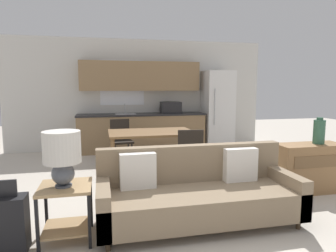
{
  "coord_description": "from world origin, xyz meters",
  "views": [
    {
      "loc": [
        -0.96,
        -2.89,
        1.53
      ],
      "look_at": [
        0.03,
        1.5,
        0.95
      ],
      "focal_mm": 32.0,
      "sensor_mm": 36.0,
      "label": 1
    }
  ],
  "objects_px": {
    "refrigerator": "(217,110)",
    "suitcase": "(6,224)",
    "side_table": "(66,203)",
    "vase": "(319,131)",
    "dining_table": "(151,135)",
    "couch": "(197,194)",
    "table_lamp": "(62,153)",
    "dining_chair_far_left": "(121,138)",
    "dining_chair_near_right": "(189,153)",
    "credenza": "(309,168)"
  },
  "relations": [
    {
      "from": "refrigerator",
      "to": "suitcase",
      "type": "height_order",
      "value": "refrigerator"
    },
    {
      "from": "side_table",
      "to": "vase",
      "type": "xyz_separation_m",
      "value": [
        3.46,
        0.7,
        0.51
      ]
    },
    {
      "from": "dining_table",
      "to": "side_table",
      "type": "relative_size",
      "value": 2.7
    },
    {
      "from": "couch",
      "to": "table_lamp",
      "type": "height_order",
      "value": "table_lamp"
    },
    {
      "from": "vase",
      "to": "couch",
      "type": "bearing_deg",
      "value": -163.5
    },
    {
      "from": "vase",
      "to": "suitcase",
      "type": "relative_size",
      "value": 0.56
    },
    {
      "from": "table_lamp",
      "to": "vase",
      "type": "bearing_deg",
      "value": 11.85
    },
    {
      "from": "couch",
      "to": "vase",
      "type": "xyz_separation_m",
      "value": [
        2.05,
        0.61,
        0.56
      ]
    },
    {
      "from": "vase",
      "to": "dining_chair_far_left",
      "type": "height_order",
      "value": "vase"
    },
    {
      "from": "couch",
      "to": "vase",
      "type": "height_order",
      "value": "vase"
    },
    {
      "from": "refrigerator",
      "to": "side_table",
      "type": "xyz_separation_m",
      "value": [
        -3.25,
        -4.11,
        -0.59
      ]
    },
    {
      "from": "refrigerator",
      "to": "dining_chair_far_left",
      "type": "bearing_deg",
      "value": -157.95
    },
    {
      "from": "dining_chair_near_right",
      "to": "suitcase",
      "type": "height_order",
      "value": "dining_chair_near_right"
    },
    {
      "from": "dining_table",
      "to": "dining_chair_near_right",
      "type": "distance_m",
      "value": 0.95
    },
    {
      "from": "table_lamp",
      "to": "vase",
      "type": "xyz_separation_m",
      "value": [
        3.48,
        0.73,
        -0.01
      ]
    },
    {
      "from": "refrigerator",
      "to": "vase",
      "type": "bearing_deg",
      "value": -86.48
    },
    {
      "from": "refrigerator",
      "to": "dining_chair_near_right",
      "type": "relative_size",
      "value": 2.21
    },
    {
      "from": "side_table",
      "to": "couch",
      "type": "bearing_deg",
      "value": 3.85
    },
    {
      "from": "suitcase",
      "to": "dining_table",
      "type": "bearing_deg",
      "value": 53.69
    },
    {
      "from": "couch",
      "to": "table_lamp",
      "type": "distance_m",
      "value": 1.54
    },
    {
      "from": "refrigerator",
      "to": "table_lamp",
      "type": "relative_size",
      "value": 3.53
    },
    {
      "from": "refrigerator",
      "to": "credenza",
      "type": "height_order",
      "value": "refrigerator"
    },
    {
      "from": "couch",
      "to": "suitcase",
      "type": "bearing_deg",
      "value": -173.79
    },
    {
      "from": "side_table",
      "to": "table_lamp",
      "type": "relative_size",
      "value": 1.03
    },
    {
      "from": "credenza",
      "to": "refrigerator",
      "type": "bearing_deg",
      "value": 91.26
    },
    {
      "from": "couch",
      "to": "vase",
      "type": "relative_size",
      "value": 5.78
    },
    {
      "from": "table_lamp",
      "to": "credenza",
      "type": "relative_size",
      "value": 0.56
    },
    {
      "from": "couch",
      "to": "table_lamp",
      "type": "xyz_separation_m",
      "value": [
        -1.42,
        -0.12,
        0.57
      ]
    },
    {
      "from": "refrigerator",
      "to": "vase",
      "type": "relative_size",
      "value": 5.02
    },
    {
      "from": "refrigerator",
      "to": "table_lamp",
      "type": "bearing_deg",
      "value": -128.31
    },
    {
      "from": "couch",
      "to": "table_lamp",
      "type": "relative_size",
      "value": 4.06
    },
    {
      "from": "dining_chair_far_left",
      "to": "dining_table",
      "type": "bearing_deg",
      "value": -65.27
    },
    {
      "from": "dining_chair_near_right",
      "to": "dining_table",
      "type": "bearing_deg",
      "value": -52.49
    },
    {
      "from": "dining_table",
      "to": "side_table",
      "type": "xyz_separation_m",
      "value": [
        -1.25,
        -2.29,
        -0.29
      ]
    },
    {
      "from": "side_table",
      "to": "suitcase",
      "type": "relative_size",
      "value": 0.82
    },
    {
      "from": "side_table",
      "to": "suitcase",
      "type": "height_order",
      "value": "suitcase"
    },
    {
      "from": "credenza",
      "to": "suitcase",
      "type": "bearing_deg",
      "value": -168.01
    },
    {
      "from": "couch",
      "to": "side_table",
      "type": "height_order",
      "value": "couch"
    },
    {
      "from": "credenza",
      "to": "dining_chair_near_right",
      "type": "xyz_separation_m",
      "value": [
        -1.6,
        0.79,
        0.14
      ]
    },
    {
      "from": "vase",
      "to": "credenza",
      "type": "bearing_deg",
      "value": -179.91
    },
    {
      "from": "refrigerator",
      "to": "dining_chair_far_left",
      "type": "distance_m",
      "value": 2.74
    },
    {
      "from": "dining_chair_near_right",
      "to": "dining_chair_far_left",
      "type": "xyz_separation_m",
      "value": [
        -0.98,
        1.6,
        0.0
      ]
    },
    {
      "from": "vase",
      "to": "suitcase",
      "type": "bearing_deg",
      "value": -168.4
    },
    {
      "from": "refrigerator",
      "to": "credenza",
      "type": "bearing_deg",
      "value": -88.74
    },
    {
      "from": "couch",
      "to": "table_lamp",
      "type": "bearing_deg",
      "value": -175.12
    },
    {
      "from": "dining_table",
      "to": "credenza",
      "type": "height_order",
      "value": "dining_table"
    },
    {
      "from": "side_table",
      "to": "dining_chair_far_left",
      "type": "relative_size",
      "value": 0.64
    },
    {
      "from": "dining_chair_near_right",
      "to": "dining_chair_far_left",
      "type": "bearing_deg",
      "value": -51.95
    },
    {
      "from": "vase",
      "to": "dining_chair_far_left",
      "type": "xyz_separation_m",
      "value": [
        -2.71,
        2.39,
        -0.4
      ]
    },
    {
      "from": "couch",
      "to": "credenza",
      "type": "height_order",
      "value": "couch"
    }
  ]
}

